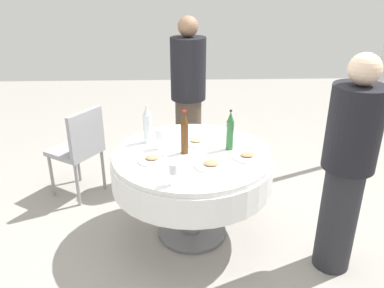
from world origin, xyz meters
TOP-DOWN VIEW (x-y plane):
  - ground_plane at (0.00, 0.00)m, footprint 10.00×10.00m
  - dining_table at (0.00, 0.00)m, footprint 1.23×1.23m
  - bottle_brown_near at (-0.06, -0.01)m, footprint 0.06×0.06m
  - bottle_green_west at (0.29, 0.05)m, footprint 0.06×0.06m
  - bottle_clear_north at (-0.34, 0.21)m, footprint 0.07×0.07m
  - wine_glass_mid at (-0.13, -0.48)m, footprint 0.06×0.06m
  - wine_glass_south at (-0.24, 0.08)m, footprint 0.07×0.07m
  - plate_far at (0.13, -0.23)m, footprint 0.24×0.24m
  - plate_right at (0.04, 0.17)m, footprint 0.20×0.20m
  - plate_east at (-0.29, -0.13)m, footprint 0.22×0.22m
  - plate_inner at (0.40, -0.11)m, footprint 0.22×0.22m
  - knife_west at (0.42, 0.21)m, footprint 0.04×0.18m
  - fork_north at (-0.06, 0.41)m, footprint 0.11×0.16m
  - person_near at (-0.00, 1.03)m, footprint 0.34×0.34m
  - person_west at (1.01, -0.41)m, footprint 0.34×0.34m
  - chair_outer at (-1.01, 0.65)m, footprint 0.55×0.55m

SIDE VIEW (x-z plane):
  - ground_plane at x=0.00m, z-range 0.00..0.00m
  - chair_outer at x=-1.01m, z-range 0.08..0.95m
  - dining_table at x=0.00m, z-range 0.22..0.96m
  - knife_west at x=0.42m, z-range 0.74..0.74m
  - fork_north at x=-0.06m, z-range 0.74..0.74m
  - plate_right at x=0.04m, z-range 0.73..0.77m
  - plate_far at x=0.13m, z-range 0.73..0.77m
  - plate_inner at x=0.40m, z-range 0.73..0.77m
  - plate_east at x=-0.29m, z-range 0.73..0.77m
  - person_west at x=1.01m, z-range 0.03..1.60m
  - wine_glass_mid at x=-0.13m, z-range 0.77..0.92m
  - person_near at x=0.00m, z-range 0.04..1.67m
  - wine_glass_south at x=-0.24m, z-range 0.77..0.93m
  - bottle_clear_north at x=-0.34m, z-range 0.73..1.04m
  - bottle_green_west at x=0.29m, z-range 0.73..1.05m
  - bottle_brown_near at x=-0.06m, z-range 0.73..1.07m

